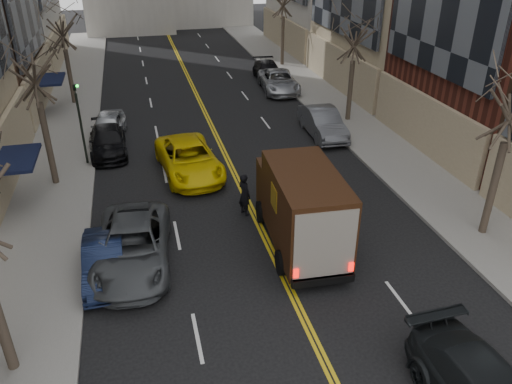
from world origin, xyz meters
The scene contains 16 objects.
sidewalk_left centered at (-9.00, 27.00, 0.07)m, with size 4.00×66.00×0.15m, color slate.
sidewalk_right centered at (9.00, 27.00, 0.07)m, with size 4.00×66.00×0.15m, color slate.
tree_lf_mid centered at (-8.80, 20.00, 6.60)m, with size 3.20×3.20×8.91m.
tree_lf_far centered at (-8.80, 33.00, 6.02)m, with size 3.20×3.20×8.12m.
tree_rt_mid centered at (8.80, 25.00, 6.17)m, with size 3.20×3.20×8.32m.
traffic_signal centered at (-7.39, 22.00, 2.82)m, with size 0.29×0.26×4.70m.
ups_truck centered at (1.20, 12.12, 1.73)m, with size 2.83×6.39×3.43m.
taxi centered at (-2.22, 19.72, 0.82)m, with size 2.72×5.89×1.64m, color yellow.
pedestrian centered at (-0.38, 15.03, 0.97)m, with size 0.71×0.47×1.94m, color black.
parked_lf_b centered at (-6.30, 11.90, 0.67)m, with size 1.41×4.04×1.33m, color #111B37.
parked_lf_c centered at (-5.26, 12.40, 0.81)m, with size 2.69×5.84×1.62m, color #44474A.
parked_lf_d centered at (-6.30, 23.48, 0.70)m, with size 1.95×4.79×1.39m, color black.
parked_lf_e centered at (-6.30, 25.65, 0.76)m, with size 1.80×4.47×1.52m, color #B9BDC2.
parked_rt_a centered at (6.30, 23.04, 0.82)m, with size 1.74×4.99×1.65m, color #515359.
parked_rt_b centered at (6.30, 32.54, 0.77)m, with size 2.57×5.57×1.55m, color #B7BABF.
parked_rt_c centered at (6.30, 35.67, 0.73)m, with size 2.05×5.05×1.47m, color black.
Camera 1 is at (-4.51, -3.65, 11.35)m, focal length 35.00 mm.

